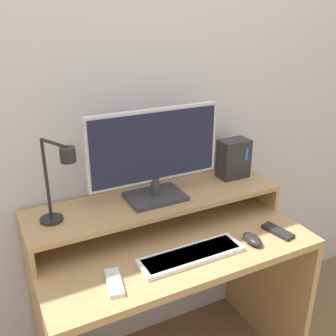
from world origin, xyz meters
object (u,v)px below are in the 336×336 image
object	(u,v)px
monitor	(155,153)
remote_secondary	(278,231)
remote_control	(114,282)
desk_lamp	(58,179)
mouse	(252,239)
keyboard	(191,255)
router_dock	(234,159)

from	to	relation	value
monitor	remote_secondary	distance (m)	0.60
monitor	remote_control	world-z (taller)	monitor
desk_lamp	remote_secondary	bearing A→B (deg)	-16.66
remote_control	remote_secondary	world-z (taller)	same
monitor	mouse	xyz separation A→B (m)	(0.28, -0.31, -0.31)
mouse	remote_control	distance (m)	0.57
keyboard	remote_control	size ratio (longest dim) A/B	2.73
router_dock	remote_control	world-z (taller)	router_dock
desk_lamp	keyboard	bearing A→B (deg)	-29.08
router_dock	keyboard	bearing A→B (deg)	-141.78
keyboard	remote_control	xyz separation A→B (m)	(-0.31, -0.02, -0.00)
desk_lamp	remote_control	bearing A→B (deg)	-67.49
desk_lamp	mouse	bearing A→B (deg)	-20.75
router_dock	remote_secondary	bearing A→B (deg)	-90.65
mouse	remote_secondary	world-z (taller)	mouse
keyboard	remote_secondary	bearing A→B (deg)	-2.20
desk_lamp	monitor	bearing A→B (deg)	7.72
router_dock	remote_secondary	world-z (taller)	router_dock
desk_lamp	keyboard	size ratio (longest dim) A/B	0.80
router_dock	remote_control	xyz separation A→B (m)	(-0.71, -0.33, -0.20)
keyboard	mouse	bearing A→B (deg)	-5.87
desk_lamp	router_dock	world-z (taller)	desk_lamp
router_dock	remote_secondary	xyz separation A→B (m)	(-0.00, -0.33, -0.20)
mouse	router_dock	bearing A→B (deg)	67.47
router_dock	mouse	distance (m)	0.42
monitor	remote_secondary	size ratio (longest dim) A/B	3.94
mouse	remote_control	bearing A→B (deg)	178.87
desk_lamp	mouse	size ratio (longest dim) A/B	3.26
monitor	remote_secondary	world-z (taller)	monitor
remote_control	remote_secondary	distance (m)	0.71
remote_secondary	remote_control	bearing A→B (deg)	-179.98
remote_control	remote_secondary	xyz separation A→B (m)	(0.71, 0.00, -0.00)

